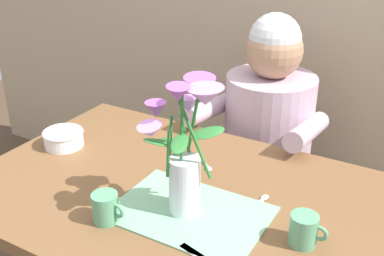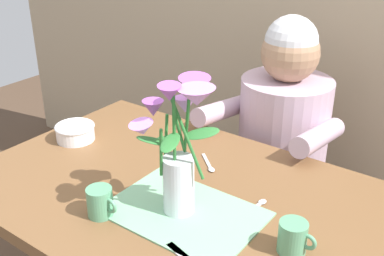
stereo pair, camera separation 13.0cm
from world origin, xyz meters
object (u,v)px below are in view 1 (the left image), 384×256
object	(u,v)px
flower_vase	(185,144)
ceramic_bowl	(63,138)
tea_cup	(304,230)
coffee_cup	(106,208)
seated_person	(266,157)

from	to	relation	value
flower_vase	ceramic_bowl	size ratio (longest dim) A/B	2.74
ceramic_bowl	tea_cup	size ratio (longest dim) A/B	1.46
coffee_cup	tea_cup	bearing A→B (deg)	19.45
flower_vase	ceramic_bowl	bearing A→B (deg)	167.50
coffee_cup	seated_person	bearing A→B (deg)	82.09
ceramic_bowl	coffee_cup	size ratio (longest dim) A/B	1.46
seated_person	coffee_cup	bearing A→B (deg)	-100.25
seated_person	ceramic_bowl	distance (m)	0.79
flower_vase	coffee_cup	distance (m)	0.26
flower_vase	seated_person	bearing A→B (deg)	93.26
ceramic_bowl	tea_cup	bearing A→B (deg)	-6.12
seated_person	tea_cup	size ratio (longest dim) A/B	12.20
coffee_cup	tea_cup	size ratio (longest dim) A/B	1.00
ceramic_bowl	coffee_cup	bearing A→B (deg)	-33.16
flower_vase	coffee_cup	bearing A→B (deg)	-138.97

